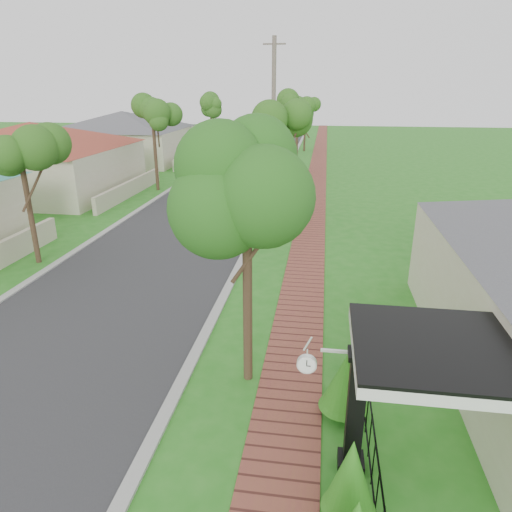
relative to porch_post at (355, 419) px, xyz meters
The scene contains 16 objects.
ground 4.79m from the porch_post, 167.60° to the left, with size 160.00×160.00×0.00m, color #25741B.
road 22.34m from the porch_post, 109.77° to the left, with size 7.00×120.00×0.02m, color #28282B.
kerb_right 21.39m from the porch_post, 100.52° to the left, with size 0.30×120.00×0.10m, color #9E9E99.
kerb_left 23.83m from the porch_post, 118.07° to the left, with size 0.30×120.00×0.10m, color #9E9E99.
sidewalk 21.07m from the porch_post, 93.54° to the left, with size 1.50×120.00×0.03m, color brown.
porch_post is the anchor object (origin of this frame).
picket_fence 1.21m from the porch_post, 70.71° to the left, with size 0.03×8.02×1.00m.
street_trees 29.02m from the porch_post, 104.93° to the left, with size 10.70×37.65×5.89m.
hedge_row 0.65m from the porch_post, 100.74° to the right, with size 0.93×4.63×1.74m.
far_house_red 28.70m from the porch_post, 132.91° to the left, with size 15.56×15.56×4.60m.
far_house_grey 40.09m from the porch_post, 119.15° to the left, with size 15.56×15.56×4.60m.
parked_car_red 21.12m from the porch_post, 101.33° to the left, with size 1.83×4.56×1.55m, color #610E11.
parked_car_white 27.95m from the porch_post, 99.70° to the left, with size 1.62×4.64×1.53m, color silver.
near_tree 4.84m from the porch_post, 133.23° to the left, with size 2.21×2.21×5.68m.
utility_pole 19.74m from the porch_post, 100.83° to the left, with size 1.20×0.24×9.18m.
station_clock 1.25m from the porch_post, 154.85° to the left, with size 1.04×0.13×0.53m.
Camera 1 is at (3.78, -7.80, 6.69)m, focal length 32.00 mm.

